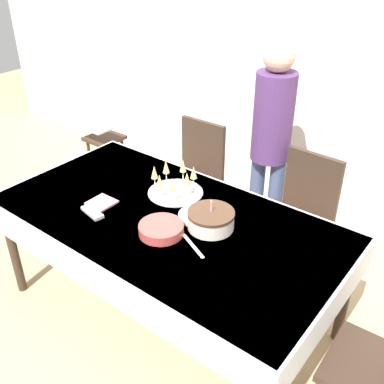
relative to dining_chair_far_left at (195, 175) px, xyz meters
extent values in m
plane|color=tan|center=(0.47, -0.88, -0.51)|extent=(12.00, 12.00, 0.00)
cube|color=silver|center=(0.47, 0.82, 0.84)|extent=(8.00, 0.05, 2.70)
cube|color=white|center=(0.47, -0.88, 0.24)|extent=(2.06, 1.08, 0.03)
cube|color=white|center=(0.47, -0.88, 0.15)|extent=(2.09, 1.11, 0.21)
cylinder|color=#38281E|center=(-0.51, -1.36, -0.14)|extent=(0.06, 0.06, 0.74)
cylinder|color=#38281E|center=(-0.51, -0.39, -0.14)|extent=(0.06, 0.06, 0.74)
cylinder|color=#38281E|center=(1.44, -0.39, -0.14)|extent=(0.06, 0.06, 0.74)
cube|color=#38281E|center=(0.00, -0.08, -0.09)|extent=(0.43, 0.43, 0.04)
cube|color=#38281E|center=(0.00, 0.11, 0.18)|extent=(0.40, 0.04, 0.50)
cylinder|color=#38281E|center=(0.18, -0.26, -0.31)|extent=(0.04, 0.04, 0.40)
cylinder|color=#38281E|center=(-0.18, -0.27, -0.31)|extent=(0.04, 0.04, 0.40)
cylinder|color=#38281E|center=(0.18, 0.10, -0.31)|extent=(0.04, 0.04, 0.40)
cylinder|color=#38281E|center=(-0.18, 0.09, -0.31)|extent=(0.04, 0.04, 0.40)
cube|color=#38281E|center=(0.93, -0.08, -0.09)|extent=(0.44, 0.44, 0.04)
cube|color=#38281E|center=(0.94, 0.11, 0.18)|extent=(0.40, 0.05, 0.50)
cylinder|color=#38281E|center=(1.10, -0.27, -0.31)|extent=(0.04, 0.04, 0.40)
cylinder|color=#38281E|center=(0.74, -0.26, -0.31)|extent=(0.04, 0.04, 0.40)
cylinder|color=#38281E|center=(1.12, 0.09, -0.31)|extent=(0.04, 0.04, 0.40)
cylinder|color=#38281E|center=(0.76, 0.10, -0.31)|extent=(0.04, 0.04, 0.40)
cube|color=#38281E|center=(1.75, -0.88, -0.09)|extent=(0.43, 0.43, 0.04)
cylinder|color=#38281E|center=(1.56, -0.70, -0.31)|extent=(0.04, 0.04, 0.40)
cylinder|color=silver|center=(0.73, -0.80, 0.30)|extent=(0.26, 0.26, 0.09)
cylinder|color=#4C3323|center=(0.73, -0.80, 0.35)|extent=(0.27, 0.27, 0.02)
cylinder|color=pink|center=(0.73, -0.80, 0.39)|extent=(0.01, 0.01, 0.06)
sphere|color=#F9CC4C|center=(0.73, -0.80, 0.43)|extent=(0.01, 0.01, 0.01)
cylinder|color=silver|center=(0.33, -0.63, 0.26)|extent=(0.35, 0.35, 0.01)
cylinder|color=silver|center=(0.43, -0.63, 0.26)|extent=(0.05, 0.05, 0.00)
cylinder|color=silver|center=(0.43, -0.63, 0.31)|extent=(0.01, 0.01, 0.08)
cone|color=#E0CC72|center=(0.43, -0.63, 0.39)|extent=(0.04, 0.04, 0.08)
cylinder|color=silver|center=(0.41, -0.54, 0.26)|extent=(0.05, 0.05, 0.00)
cylinder|color=silver|center=(0.41, -0.54, 0.31)|extent=(0.01, 0.01, 0.08)
cone|color=#E0CC72|center=(0.41, -0.54, 0.39)|extent=(0.04, 0.04, 0.08)
cylinder|color=silver|center=(0.30, -0.51, 0.26)|extent=(0.05, 0.05, 0.00)
cylinder|color=silver|center=(0.30, -0.51, 0.31)|extent=(0.01, 0.01, 0.08)
cone|color=#E0CC72|center=(0.30, -0.51, 0.39)|extent=(0.04, 0.04, 0.08)
cylinder|color=silver|center=(0.22, -0.59, 0.26)|extent=(0.05, 0.05, 0.00)
cylinder|color=silver|center=(0.22, -0.59, 0.31)|extent=(0.01, 0.01, 0.08)
cone|color=#E0CC72|center=(0.22, -0.59, 0.39)|extent=(0.04, 0.04, 0.08)
cylinder|color=silver|center=(0.21, -0.69, 0.26)|extent=(0.05, 0.05, 0.00)
cylinder|color=silver|center=(0.21, -0.69, 0.31)|extent=(0.01, 0.01, 0.08)
cone|color=#E0CC72|center=(0.21, -0.69, 0.39)|extent=(0.04, 0.04, 0.08)
cylinder|color=silver|center=(0.31, -0.76, 0.26)|extent=(0.05, 0.05, 0.00)
cylinder|color=silver|center=(0.31, -0.76, 0.31)|extent=(0.01, 0.01, 0.08)
cone|color=#E0CC72|center=(0.31, -0.76, 0.39)|extent=(0.04, 0.04, 0.08)
cylinder|color=silver|center=(0.41, -0.74, 0.26)|extent=(0.05, 0.05, 0.00)
cylinder|color=silver|center=(0.41, -0.74, 0.31)|extent=(0.01, 0.01, 0.08)
cone|color=#E0CC72|center=(0.41, -0.74, 0.39)|extent=(0.04, 0.04, 0.08)
cylinder|color=#CC4C47|center=(0.55, -1.02, 0.26)|extent=(0.25, 0.25, 0.01)
cylinder|color=#CC4C47|center=(0.55, -1.02, 0.27)|extent=(0.25, 0.25, 0.01)
cylinder|color=#CC4C47|center=(0.55, -1.02, 0.27)|extent=(0.25, 0.25, 0.01)
cylinder|color=#CC4C47|center=(0.55, -1.02, 0.28)|extent=(0.25, 0.25, 0.01)
cylinder|color=#CC4C47|center=(0.55, -1.02, 0.29)|extent=(0.25, 0.25, 0.01)
cylinder|color=#CC4C47|center=(0.55, -1.02, 0.29)|extent=(0.25, 0.25, 0.01)
cylinder|color=#CC4C47|center=(0.55, -1.02, 0.30)|extent=(0.25, 0.25, 0.01)
cylinder|color=#CC4C47|center=(0.55, -1.02, 0.31)|extent=(0.25, 0.25, 0.01)
cylinder|color=silver|center=(0.61, -0.78, 0.26)|extent=(0.20, 0.20, 0.01)
cylinder|color=silver|center=(0.61, -0.78, 0.27)|extent=(0.20, 0.20, 0.01)
cylinder|color=silver|center=(0.61, -0.78, 0.27)|extent=(0.20, 0.20, 0.01)
cylinder|color=silver|center=(0.61, -0.78, 0.28)|extent=(0.20, 0.20, 0.01)
cube|color=silver|center=(0.73, -0.99, 0.26)|extent=(0.28, 0.14, 0.00)
cube|color=silver|center=(0.10, -1.12, 0.27)|extent=(0.18, 0.09, 0.02)
cube|color=pink|center=(0.06, -1.01, 0.26)|extent=(0.15, 0.15, 0.01)
cylinder|color=#3F4C72|center=(0.49, 0.14, -0.12)|extent=(0.11, 0.11, 0.79)
cylinder|color=#3F4C72|center=(0.65, 0.14, -0.12)|extent=(0.11, 0.11, 0.79)
cylinder|color=#4C2D60|center=(0.57, 0.14, 0.59)|extent=(0.28, 0.28, 0.62)
sphere|color=#D8B293|center=(0.57, 0.14, 1.01)|extent=(0.21, 0.21, 0.21)
cube|color=#38281E|center=(-1.06, 0.00, 0.04)|extent=(0.30, 0.30, 0.03)
cube|color=silver|center=(-1.06, -0.10, 0.19)|extent=(0.33, 0.20, 0.02)
cylinder|color=#38281E|center=(-1.17, -0.11, -0.25)|extent=(0.03, 0.03, 0.54)
cylinder|color=#38281E|center=(-0.95, -0.11, -0.25)|extent=(0.03, 0.03, 0.54)
cylinder|color=#38281E|center=(-1.17, 0.11, -0.25)|extent=(0.03, 0.03, 0.54)
cylinder|color=#38281E|center=(-0.95, 0.11, -0.25)|extent=(0.03, 0.03, 0.54)
camera|label=1|loc=(1.93, -2.51, 1.73)|focal=42.00mm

